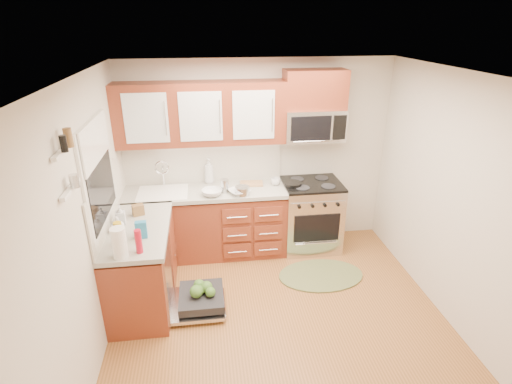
{
  "coord_description": "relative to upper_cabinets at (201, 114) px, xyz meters",
  "views": [
    {
      "loc": [
        -0.7,
        -3.27,
        2.93
      ],
      "look_at": [
        -0.15,
        0.85,
        1.12
      ],
      "focal_mm": 28.0,
      "sensor_mm": 36.0,
      "label": 1
    }
  ],
  "objects": [
    {
      "name": "soap_bottle_b",
      "position": [
        -0.9,
        -0.93,
        -0.84
      ],
      "size": [
        0.11,
        0.11,
        0.21
      ],
      "primitive_type": "imported",
      "rotation": [
        0.0,
        0.0,
        0.12
      ],
      "color": "#999999",
      "rests_on": "countertop_left"
    },
    {
      "name": "floor",
      "position": [
        0.73,
        -1.57,
        -1.88
      ],
      "size": [
        3.5,
        3.5,
        0.0
      ],
      "primitive_type": "plane",
      "color": "brown",
      "rests_on": "ground"
    },
    {
      "name": "cup",
      "position": [
        0.93,
        -0.09,
        -0.9
      ],
      "size": [
        0.14,
        0.14,
        0.09
      ],
      "primitive_type": "imported",
      "rotation": [
        0.0,
        0.0,
        0.21
      ],
      "color": "#999999",
      "rests_on": "countertop_back"
    },
    {
      "name": "countertop_back",
      "position": [
        0.0,
        -0.14,
        -0.97
      ],
      "size": [
        2.07,
        0.64,
        0.05
      ],
      "primitive_type": "cube",
      "color": "#9F9C91",
      "rests_on": "base_cabinet_back"
    },
    {
      "name": "dishwasher",
      "position": [
        -0.13,
        -1.27,
        -1.77
      ],
      "size": [
        0.7,
        0.6,
        0.2
      ],
      "primitive_type": null,
      "color": "silver",
      "rests_on": "ground"
    },
    {
      "name": "blue_carton",
      "position": [
        -0.64,
        -1.26,
        -0.86
      ],
      "size": [
        0.12,
        0.08,
        0.18
      ],
      "primitive_type": "cube",
      "rotation": [
        0.0,
        0.0,
        0.09
      ],
      "color": "teal",
      "rests_on": "countertop_left"
    },
    {
      "name": "skillet",
      "position": [
        1.13,
        -0.2,
        -0.9
      ],
      "size": [
        0.27,
        0.27,
        0.04
      ],
      "primitive_type": "cylinder",
      "rotation": [
        0.0,
        0.0,
        0.2
      ],
      "color": "black",
      "rests_on": "range"
    },
    {
      "name": "countertop_left",
      "position": [
        -0.71,
        -1.05,
        -0.97
      ],
      "size": [
        0.64,
        1.27,
        0.05
      ],
      "primitive_type": "cube",
      "color": "#9F9C91",
      "rests_on": "base_cabinet_left"
    },
    {
      "name": "sink",
      "position": [
        -0.52,
        -0.16,
        -1.07
      ],
      "size": [
        0.62,
        0.5,
        0.26
      ],
      "primitive_type": null,
      "color": "white",
      "rests_on": "ground"
    },
    {
      "name": "upper_cabinets",
      "position": [
        0.0,
        0.0,
        0.0
      ],
      "size": [
        2.05,
        0.35,
        0.75
      ],
      "primitive_type": null,
      "color": "maroon",
      "rests_on": "ground"
    },
    {
      "name": "bowl_b",
      "position": [
        0.09,
        -0.32,
        -0.91
      ],
      "size": [
        0.33,
        0.33,
        0.08
      ],
      "primitive_type": "imported",
      "rotation": [
        0.0,
        0.0,
        0.42
      ],
      "color": "#999999",
      "rests_on": "countertop_back"
    },
    {
      "name": "wooden_box",
      "position": [
        -0.74,
        -0.74,
        -0.89
      ],
      "size": [
        0.14,
        0.12,
        0.12
      ],
      "primitive_type": "cube",
      "rotation": [
        0.0,
        0.0,
        0.35
      ],
      "color": "brown",
      "rests_on": "countertop_left"
    },
    {
      "name": "microwave",
      "position": [
        1.41,
        -0.02,
        -0.18
      ],
      "size": [
        0.76,
        0.38,
        0.4
      ],
      "primitive_type": null,
      "color": "silver",
      "rests_on": "ground"
    },
    {
      "name": "shelf_upper",
      "position": [
        -0.99,
        -1.92,
        0.17
      ],
      "size": [
        0.04,
        0.4,
        0.03
      ],
      "primitive_type": "cube",
      "color": "white",
      "rests_on": "ground"
    },
    {
      "name": "window",
      "position": [
        -1.01,
        -1.07,
        -0.32
      ],
      "size": [
        0.03,
        1.05,
        1.05
      ],
      "primitive_type": null,
      "color": "white",
      "rests_on": "ground"
    },
    {
      "name": "cutting_board",
      "position": [
        0.61,
        -0.02,
        -0.94
      ],
      "size": [
        0.31,
        0.22,
        0.02
      ],
      "primitive_type": "cube",
      "rotation": [
        0.0,
        0.0,
        -0.09
      ],
      "color": "#A87E4D",
      "rests_on": "countertop_back"
    },
    {
      "name": "base_cabinet_left",
      "position": [
        -0.72,
        -1.05,
        -1.45
      ],
      "size": [
        0.6,
        1.25,
        0.85
      ],
      "primitive_type": "cube",
      "color": "maroon",
      "rests_on": "ground"
    },
    {
      "name": "wall_left",
      "position": [
        -1.02,
        -1.57,
        -0.62
      ],
      "size": [
        0.04,
        3.5,
        2.5
      ],
      "primitive_type": "cube",
      "color": "beige",
      "rests_on": "ground"
    },
    {
      "name": "window_blind",
      "position": [
        -0.98,
        -1.07,
        0.0
      ],
      "size": [
        0.02,
        0.96,
        0.4
      ],
      "primitive_type": "cube",
      "color": "white",
      "rests_on": "ground"
    },
    {
      "name": "backsplash_back",
      "position": [
        0.0,
        0.16,
        -0.67
      ],
      "size": [
        2.05,
        0.02,
        0.57
      ],
      "primitive_type": "cube",
      "color": "beige",
      "rests_on": "ground"
    },
    {
      "name": "bowl_a",
      "position": [
        0.42,
        -0.32,
        -0.92
      ],
      "size": [
        0.33,
        0.33,
        0.06
      ],
      "primitive_type": "imported",
      "rotation": [
        0.0,
        0.0,
        0.43
      ],
      "color": "#999999",
      "rests_on": "countertop_back"
    },
    {
      "name": "rug",
      "position": [
        1.37,
        -0.88,
        -1.86
      ],
      "size": [
        1.2,
        0.95,
        0.02
      ],
      "primitive_type": null,
      "rotation": [
        0.0,
        0.0,
        -0.28
      ],
      "color": "olive",
      "rests_on": "ground"
    },
    {
      "name": "base_cabinet_back",
      "position": [
        0.0,
        -0.12,
        -1.45
      ],
      "size": [
        2.05,
        0.6,
        0.85
      ],
      "primitive_type": "cube",
      "color": "maroon",
      "rests_on": "ground"
    },
    {
      "name": "wall_back",
      "position": [
        0.73,
        0.18,
        -0.62
      ],
      "size": [
        3.5,
        0.04,
        2.5
      ],
      "primitive_type": "cube",
      "color": "beige",
      "rests_on": "ground"
    },
    {
      "name": "paper_towel_roll",
      "position": [
        -0.79,
        -1.59,
        -0.8
      ],
      "size": [
        0.17,
        0.17,
        0.29
      ],
      "primitive_type": "cylinder",
      "rotation": [
        0.0,
        0.0,
        -0.27
      ],
      "color": "white",
      "rests_on": "countertop_left"
    },
    {
      "name": "wall_right",
      "position": [
        2.48,
        -1.57,
        -0.62
      ],
      "size": [
        0.04,
        3.5,
        2.5
      ],
      "primitive_type": "cube",
      "color": "beige",
      "rests_on": "ground"
    },
    {
      "name": "shelf_lower",
      "position": [
        -0.99,
        -1.92,
        -0.12
      ],
      "size": [
        0.04,
        0.4,
        0.03
      ],
      "primitive_type": "cube",
      "color": "white",
      "rests_on": "ground"
    },
    {
      "name": "range",
      "position": [
        1.41,
        -0.15,
        -1.4
      ],
      "size": [
        0.76,
        0.64,
        0.95
      ],
      "primitive_type": null,
      "color": "silver",
      "rests_on": "ground"
    },
    {
      "name": "cabinet_over_mw",
      "position": [
        1.41,
        0.0,
        0.26
      ],
      "size": [
        0.76,
        0.35,
        0.47
      ],
      "primitive_type": "cube",
      "color": "maroon",
      "rests_on": "ground"
    },
    {
      "name": "ceiling",
      "position": [
        0.73,
        -1.57,
        0.62
      ],
      "size": [
        3.5,
        3.5,
        0.0
      ],
      "primitive_type": "plane",
      "rotation": [
        3.14,
        0.0,
        0.0
      ],
      "color": "white",
      "rests_on": "ground"
    },
    {
      "name": "red_bottle",
      "position": [
        -0.63,
        -1.54,
        -0.83
      ],
      "size": [
        0.08,
        0.08,
        0.24
      ],
      "primitive_type": "cylinder",
      "rotation": [
        0.0,
        0.0,
        0.25
      ],
      "color": "#AF0E23",
      "rests_on": "countertop_left"
    },
    {
      "name": "canister",
      "position": [
        0.25,
        -0.24,
        -0.86
      ],
      "size": [
        0.14,
        0.14,
        0.17
      ],
      "primitive_type": "cylinder",
      "rotation": [
        0.0,
        0.0,
        -0.41
      ],
      "color": "silver",
      "rests_on": "countertop_back"
    },
    {
      "name": "backsplash_left",
      "position": [
        -1.01,
        -1.05,
        -0.67
      ],
      "size": [
        0.02,
        1.25,
        0.57
      ],
      "primitive_type": "cube",
      "color": "beige",
      "rests_on": "ground"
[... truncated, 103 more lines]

